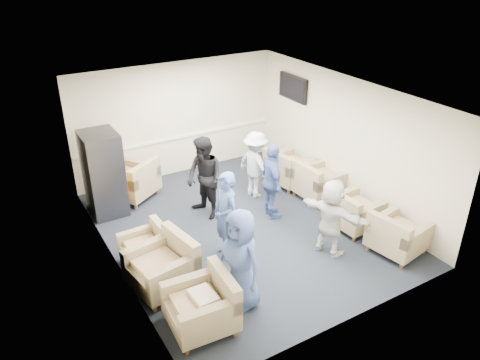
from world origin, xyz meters
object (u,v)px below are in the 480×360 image
armchair_right_midnear (353,213)px  person_mid_left (226,216)px  vending_machine (104,174)px  person_mid_right (272,182)px  armchair_left_mid (165,267)px  person_back_left (205,178)px  armchair_right_near (396,237)px  armchair_left_near (205,307)px  person_front_left (240,260)px  armchair_right_far (288,170)px  armchair_left_far (148,248)px  armchair_right_midfar (317,183)px  person_back_right (256,165)px  armchair_corner (134,182)px  person_front_right (331,217)px

armchair_right_midnear → person_mid_left: 2.65m
vending_machine → person_mid_right: size_ratio=1.11×
armchair_left_mid → person_back_left: (1.58, 1.69, 0.48)m
person_mid_left → armchair_left_mid: bearing=-80.4°
armchair_right_near → armchair_left_near: bearing=79.1°
person_mid_right → person_mid_left: bearing=131.0°
person_front_left → person_back_left: bearing=150.7°
armchair_right_far → armchair_right_midnear: bearing=170.6°
person_back_left → armchair_right_far: bearing=86.9°
person_mid_left → person_mid_right: person_mid_left is taller
person_mid_left → vending_machine: bearing=-154.0°
armchair_left_near → person_mid_right: bearing=133.2°
armchair_left_far → person_mid_left: size_ratio=0.47×
armchair_right_midnear → person_mid_right: (-1.11, 1.19, 0.45)m
armchair_right_midfar → person_back_right: size_ratio=0.63×
armchair_right_near → vending_machine: 5.78m
armchair_left_far → armchair_left_near: bearing=3.4°
armchair_left_near → person_front_left: size_ratio=0.59×
armchair_left_mid → armchair_right_far: armchair_left_mid is taller
person_mid_right → armchair_left_far: bearing=109.6°
armchair_corner → person_mid_right: bearing=101.7°
person_back_right → armchair_right_near: bearing=-173.2°
armchair_left_mid → person_back_left: bearing=127.5°
armchair_left_near → person_mid_left: person_mid_left is taller
person_front_left → person_front_right: bearing=86.5°
armchair_right_midnear → armchair_right_far: bearing=-4.7°
armchair_left_near → vending_machine: size_ratio=0.55×
armchair_corner → armchair_left_near: bearing=51.6°
armchair_left_mid → armchair_right_midnear: armchair_left_mid is taller
armchair_right_midfar → armchair_right_far: (-0.14, 0.89, -0.00)m
armchair_right_midnear → person_front_left: 3.13m
armchair_right_far → person_mid_left: bearing=115.3°
armchair_corner → vending_machine: 0.89m
person_back_left → person_back_right: size_ratio=1.14×
armchair_right_midfar → armchair_left_far: bearing=92.7°
armchair_right_midnear → vending_machine: bearing=48.2°
person_front_right → vending_machine: bearing=22.9°
armchair_right_midnear → person_back_right: size_ratio=0.61×
person_back_left → person_mid_right: person_back_left is taller
armchair_corner → person_front_left: person_front_left is taller
armchair_right_near → armchair_right_midnear: size_ratio=1.09×
armchair_corner → armchair_right_midfar: bearing=116.4°
armchair_left_mid → armchair_right_midnear: size_ratio=1.18×
armchair_left_mid → armchair_left_far: bearing=171.5°
armchair_left_near → armchair_left_mid: size_ratio=0.90×
armchair_right_midfar → person_front_right: person_front_right is taller
vending_machine → person_back_left: (1.68, -1.18, -0.02)m
person_mid_right → armchair_corner: bearing=59.2°
armchair_right_near → person_mid_right: person_mid_right is taller
armchair_right_midnear → vending_machine: 5.03m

